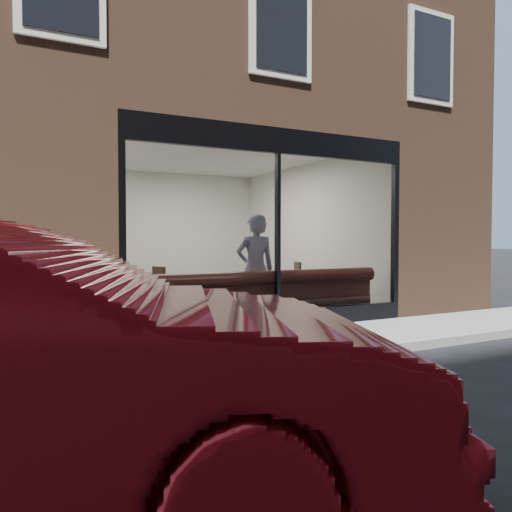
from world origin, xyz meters
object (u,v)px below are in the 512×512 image
cafe_table_left (164,282)px  cafe_table_right (261,276)px  person (255,269)px  cafe_chair_right (289,295)px  cafe_chair_left (150,307)px  banquette (266,312)px

cafe_table_left → cafe_table_right: bearing=13.8°
person → cafe_table_right: size_ratio=3.44×
person → cafe_table_left: bearing=-5.2°
person → cafe_table_right: (0.58, 0.87, -0.19)m
cafe_table_right → cafe_chair_right: size_ratio=1.34×
cafe_chair_left → cafe_chair_right: (3.17, 0.47, 0.00)m
banquette → cafe_chair_left: banquette is taller
cafe_table_left → cafe_chair_left: cafe_table_left is taller
person → cafe_chair_left: size_ratio=5.09×
banquette → cafe_table_left: (-1.54, 0.67, 0.52)m
cafe_chair_left → cafe_table_right: bearing=154.3°
person → cafe_chair_right: size_ratio=4.61×
cafe_table_left → cafe_chair_left: size_ratio=1.68×
cafe_table_left → cafe_chair_right: size_ratio=1.52×
banquette → person: 0.78m
cafe_table_right → cafe_chair_left: size_ratio=1.48×
cafe_chair_right → banquette: bearing=64.4°
banquette → cafe_table_right: bearing=65.2°
cafe_table_right → cafe_chair_right: bearing=34.5°
person → cafe_chair_left: (-1.53, 1.13, -0.69)m
banquette → cafe_table_left: bearing=156.4°
person → cafe_chair_left: person is taller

